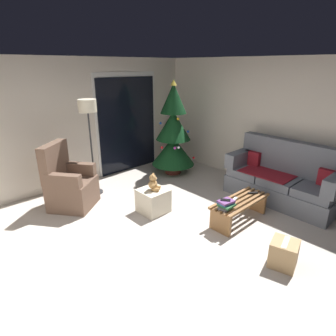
# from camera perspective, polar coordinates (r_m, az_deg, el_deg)

# --- Properties ---
(ground_plane) EXTENTS (7.00, 7.00, 0.00)m
(ground_plane) POSITION_cam_1_polar(r_m,az_deg,el_deg) (4.03, 2.74, -15.40)
(ground_plane) COLOR #BCB2A8
(wall_back) EXTENTS (5.72, 0.12, 2.50)m
(wall_back) POSITION_cam_1_polar(r_m,az_deg,el_deg) (5.92, -18.96, 8.53)
(wall_back) COLOR beige
(wall_back) RESTS_ON ground
(wall_right) EXTENTS (0.12, 6.00, 2.50)m
(wall_right) POSITION_cam_1_polar(r_m,az_deg,el_deg) (5.80, 23.33, 7.74)
(wall_right) COLOR beige
(wall_right) RESTS_ON ground
(patio_door_frame) EXTENTS (1.60, 0.02, 2.20)m
(patio_door_frame) POSITION_cam_1_polar(r_m,az_deg,el_deg) (6.51, -8.25, 9.04)
(patio_door_frame) COLOR silver
(patio_door_frame) RESTS_ON ground
(patio_door_glass) EXTENTS (1.50, 0.02, 2.10)m
(patio_door_glass) POSITION_cam_1_polar(r_m,az_deg,el_deg) (6.50, -8.13, 8.59)
(patio_door_glass) COLOR black
(patio_door_glass) RESTS_ON ground
(couch) EXTENTS (0.79, 1.95, 1.08)m
(couch) POSITION_cam_1_polar(r_m,az_deg,el_deg) (5.45, 22.28, -2.25)
(couch) COLOR slate
(couch) RESTS_ON ground
(coffee_table) EXTENTS (1.10, 0.40, 0.36)m
(coffee_table) POSITION_cam_1_polar(r_m,az_deg,el_deg) (4.59, 14.38, -7.64)
(coffee_table) COLOR olive
(coffee_table) RESTS_ON ground
(remote_white) EXTENTS (0.16, 0.08, 0.02)m
(remote_white) POSITION_cam_1_polar(r_m,az_deg,el_deg) (4.51, 13.38, -6.24)
(remote_white) COLOR silver
(remote_white) RESTS_ON coffee_table
(remote_black) EXTENTS (0.15, 0.13, 0.02)m
(remote_black) POSITION_cam_1_polar(r_m,az_deg,el_deg) (4.81, 16.86, -4.88)
(remote_black) COLOR black
(remote_black) RESTS_ON coffee_table
(book_stack) EXTENTS (0.26, 0.22, 0.12)m
(book_stack) POSITION_cam_1_polar(r_m,az_deg,el_deg) (4.22, 11.72, -7.22)
(book_stack) COLOR #4C4C51
(book_stack) RESTS_ON coffee_table
(cell_phone) EXTENTS (0.14, 0.16, 0.01)m
(cell_phone) POSITION_cam_1_polar(r_m,az_deg,el_deg) (4.20, 11.60, -6.39)
(cell_phone) COLOR black
(cell_phone) RESTS_ON book_stack
(christmas_tree) EXTENTS (0.96, 0.96, 2.06)m
(christmas_tree) POSITION_cam_1_polar(r_m,az_deg,el_deg) (6.21, 1.08, 6.90)
(christmas_tree) COLOR #4C1E19
(christmas_tree) RESTS_ON ground
(armchair) EXTENTS (0.96, 0.96, 1.13)m
(armchair) POSITION_cam_1_polar(r_m,az_deg,el_deg) (5.12, -19.45, -3.26)
(armchair) COLOR brown
(armchair) RESTS_ON ground
(floor_lamp) EXTENTS (0.32, 0.32, 1.78)m
(floor_lamp) POSITION_cam_1_polar(r_m,az_deg,el_deg) (5.23, -15.93, 10.27)
(floor_lamp) COLOR #2D2D30
(floor_lamp) RESTS_ON ground
(ottoman) EXTENTS (0.44, 0.44, 0.40)m
(ottoman) POSITION_cam_1_polar(r_m,az_deg,el_deg) (4.75, -3.04, -6.65)
(ottoman) COLOR beige
(ottoman) RESTS_ON ground
(teddy_bear_honey) EXTENTS (0.21, 0.22, 0.29)m
(teddy_bear_honey) POSITION_cam_1_polar(r_m,az_deg,el_deg) (4.61, -2.98, -3.10)
(teddy_bear_honey) COLOR tan
(teddy_bear_honey) RESTS_ON ottoman
(cardboard_box_taped_mid_floor) EXTENTS (0.39, 0.38, 0.34)m
(cardboard_box_taped_mid_floor) POSITION_cam_1_polar(r_m,az_deg,el_deg) (3.87, 22.48, -15.78)
(cardboard_box_taped_mid_floor) COLOR tan
(cardboard_box_taped_mid_floor) RESTS_ON ground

